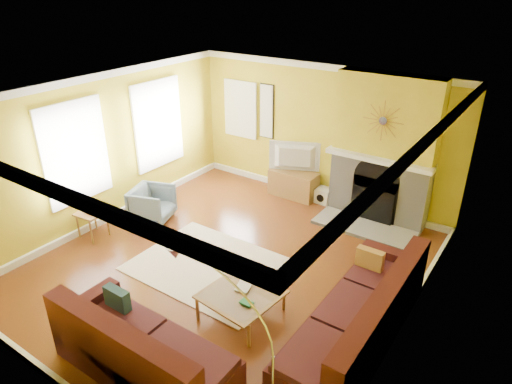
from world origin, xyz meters
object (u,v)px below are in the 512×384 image
Objects in this scene: coffee_table at (241,304)px; media_console at (293,184)px; sectional_sofa at (255,294)px; arc_lamp at (228,349)px; side_table at (93,224)px; armchair at (152,204)px.

coffee_table is 3.79m from media_console.
coffee_table is at bearing 179.44° from sectional_sofa.
arc_lamp is (2.11, -4.91, 0.67)m from media_console.
coffee_table is 1.75m from arc_lamp.
side_table is (-3.55, 0.19, -0.21)m from sectional_sofa.
arc_lamp is at bearing -58.15° from coffee_table.
media_console is 2.88m from armchair.
sectional_sofa is 1.55m from arc_lamp.
sectional_sofa reaches higher than side_table.
sectional_sofa is 1.96× the size of arc_lamp.
armchair reaches higher than media_console.
armchair is at bearing 145.86° from arc_lamp.
sectional_sofa is at bearing -67.27° from media_console.
side_table reaches higher than coffee_table.
media_console is 5.38m from arc_lamp.
media_console is 3.96m from side_table.
arc_lamp is (4.17, -1.53, 0.70)m from side_table.
arc_lamp reaches higher than media_console.
arc_lamp is at bearing -20.12° from side_table.
coffee_table is at bearing -70.31° from media_console.
sectional_sofa reaches higher than armchair.
arc_lamp is at bearing -143.11° from armchair.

